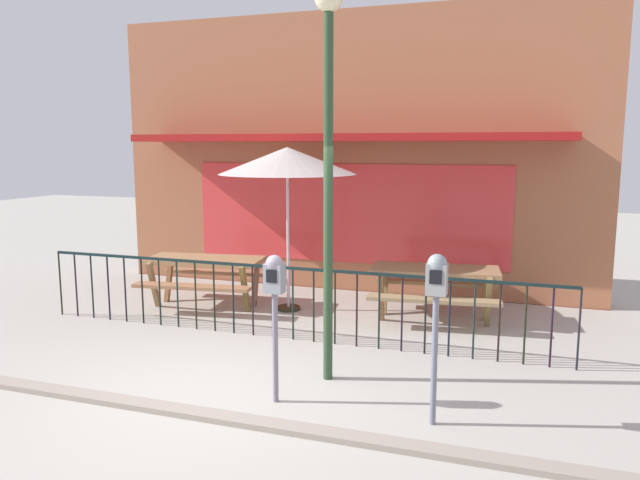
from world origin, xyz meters
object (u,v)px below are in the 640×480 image
Objects in this scene: street_lamp at (328,131)px; picnic_table_left at (205,268)px; patio_umbrella at (287,161)px; picnic_table_right at (435,279)px; parking_meter_near at (275,289)px; parking_meter_far at (436,294)px.

picnic_table_left is at bearing 140.74° from street_lamp.
picnic_table_left is at bearing -170.12° from patio_umbrella.
street_lamp is (1.44, -2.48, 0.38)m from patio_umbrella.
picnic_table_right is 0.48× the size of street_lamp.
street_lamp is at bearing -59.76° from patio_umbrella.
picnic_table_left is at bearing -173.97° from picnic_table_right.
street_lamp reaches higher than parking_meter_near.
street_lamp reaches higher than picnic_table_right.
picnic_table_right is 1.32× the size of parking_meter_near.
street_lamp is (0.30, 0.74, 1.52)m from parking_meter_near.
parking_meter_far reaches higher than picnic_table_right.
parking_meter_far is 2.04m from street_lamp.
parking_meter_near is at bearing -112.22° from street_lamp.
parking_meter_far is at bearing 0.07° from parking_meter_near.
street_lamp reaches higher than parking_meter_far.
parking_meter_near is (2.45, -2.99, 0.53)m from picnic_table_left.
patio_umbrella is at bearing 109.55° from parking_meter_near.
picnic_table_right is 3.57m from parking_meter_near.
picnic_table_left is 3.54m from picnic_table_right.
patio_umbrella reaches higher than picnic_table_left.
street_lamp is at bearing -39.26° from picnic_table_left.
picnic_table_left and picnic_table_right have the same top height.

